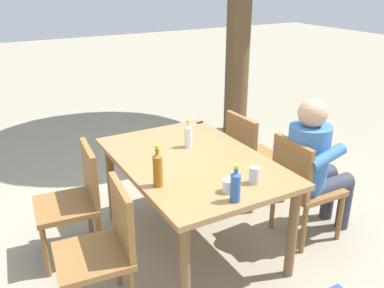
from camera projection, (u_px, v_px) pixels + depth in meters
name	position (u px, v px, depth m)	size (l,w,h in m)	color
ground_plane	(192.00, 243.00, 3.35)	(24.00, 24.00, 0.00)	gray
dining_table	(192.00, 170.00, 3.10)	(1.49, 1.01, 0.75)	#A37547
chair_far_right	(301.00, 184.00, 3.25)	(0.45, 0.45, 0.87)	olive
chair_far_left	(250.00, 154.00, 3.79)	(0.45, 0.45, 0.87)	olive
chair_near_left	(76.00, 197.00, 3.06)	(0.48, 0.48, 0.87)	olive
chair_near_right	(105.00, 245.00, 2.52)	(0.48, 0.48, 0.87)	olive
person_in_white_shirt	(314.00, 162.00, 3.24)	(0.47, 0.61, 1.18)	#3D70B2
bottle_amber	(158.00, 168.00, 2.63)	(0.06, 0.06, 0.29)	#996019
bottle_clear	(188.00, 135.00, 3.24)	(0.06, 0.06, 0.23)	white
bottle_blue	(235.00, 186.00, 2.46)	(0.06, 0.06, 0.24)	#2D56A3
cup_glass	(229.00, 186.00, 2.59)	(0.08, 0.08, 0.08)	silver
cup_steel	(254.00, 175.00, 2.69)	(0.07, 0.07, 0.11)	#B2B7BC
table_knife	(195.00, 124.00, 3.75)	(0.08, 0.24, 0.01)	silver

